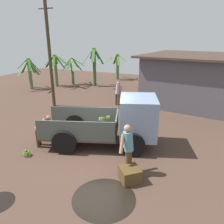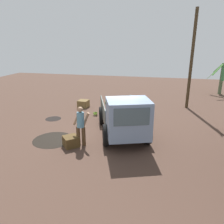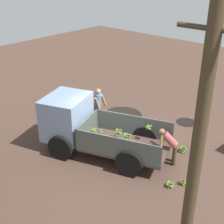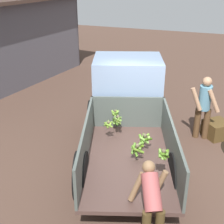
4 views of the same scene
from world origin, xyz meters
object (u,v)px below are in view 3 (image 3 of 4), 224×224
Objects in this scene: cargo_truck at (79,123)px; banana_bunch_on_ground_0 at (170,184)px; person_worker_loading at (170,144)px; utility_pole at (190,200)px; banana_bunch_on_ground_1 at (183,182)px; banana_bunch_on_ground_2 at (183,149)px; wooden_crate_1 at (101,116)px; person_foreground_visitor at (98,105)px.

banana_bunch_on_ground_0 is (-3.90, -0.32, -0.99)m from cargo_truck.
cargo_truck reaches higher than person_worker_loading.
utility_pole is 5.44m from banana_bunch_on_ground_1.
banana_bunch_on_ground_2 reaches higher than banana_bunch_on_ground_0.
person_worker_loading reaches higher than banana_bunch_on_ground_2.
person_worker_loading is (3.10, -4.70, -2.44)m from utility_pole.
banana_bunch_on_ground_0 is (-0.79, 1.13, -0.68)m from person_worker_loading.
banana_bunch_on_ground_1 is 5.38m from wooden_crate_1.
utility_pole reaches higher than person_foreground_visitor.
person_worker_loading is at bearing -56.55° from utility_pole.
utility_pole is 3.64× the size of person_foreground_visitor.
banana_bunch_on_ground_2 is at bearing -61.57° from utility_pole.
cargo_truck reaches higher than banana_bunch_on_ground_0.
banana_bunch_on_ground_2 is (-3.16, -2.39, -0.96)m from cargo_truck.
banana_bunch_on_ground_1 is at bearing 117.17° from person_worker_loading.
wooden_crate_1 is (0.23, -0.40, -0.74)m from person_foreground_visitor.
person_foreground_visitor is 0.87m from wooden_crate_1.
banana_bunch_on_ground_2 is 0.53× the size of wooden_crate_1.
cargo_truck reaches higher than person_foreground_visitor.
banana_bunch_on_ground_2 is (3.05, -5.64, -3.09)m from utility_pole.
utility_pole is 6.13m from person_worker_loading.
person_worker_loading is 1.14m from banana_bunch_on_ground_2.
utility_pole is 4.70× the size of person_worker_loading.
person_worker_loading is 1.54m from banana_bunch_on_ground_0.
wooden_crate_1 is at bearing 114.77° from person_foreground_visitor.
person_worker_loading is at bearing -35.74° from banana_bunch_on_ground_1.
banana_bunch_on_ground_0 is at bearing 165.27° from cargo_truck.
banana_bunch_on_ground_0 is 0.46m from banana_bunch_on_ground_1.
banana_bunch_on_ground_0 is at bearing -23.47° from person_foreground_visitor.
person_foreground_visitor is at bearing 120.30° from wooden_crate_1.
utility_pole is 25.90× the size of banana_bunch_on_ground_1.
cargo_truck is at bearing -1.99° from person_worker_loading.
cargo_truck reaches higher than banana_bunch_on_ground_1.
utility_pole is at bearing 117.61° from banana_bunch_on_ground_1.
person_foreground_visitor is at bearing -35.99° from utility_pole.
person_worker_loading is (-3.89, 0.38, -0.18)m from person_foreground_visitor.
wooden_crate_1 reaches higher than banana_bunch_on_ground_2.
cargo_truck is at bearing 4.70° from banana_bunch_on_ground_0.
cargo_truck is 4.03m from banana_bunch_on_ground_0.
person_worker_loading is 5.51× the size of banana_bunch_on_ground_1.
cargo_truck is 2.60m from wooden_crate_1.
person_worker_loading is 4.15× the size of banana_bunch_on_ground_2.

